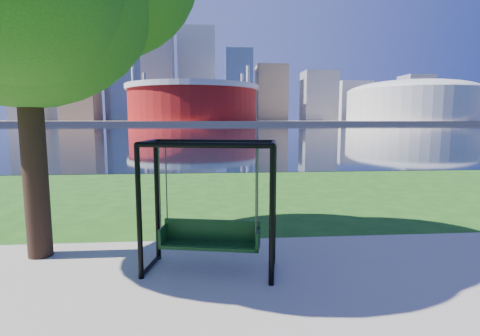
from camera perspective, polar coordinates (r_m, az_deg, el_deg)
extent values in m
plane|color=#1E5114|center=(6.95, -0.25, -14.83)|extent=(900.00, 900.00, 0.00)
cube|color=#9E937F|center=(6.49, 0.11, -16.37)|extent=(120.00, 4.00, 0.03)
cube|color=black|center=(108.45, -4.58, 5.93)|extent=(900.00, 180.00, 0.02)
cube|color=#937F60|center=(312.42, -4.77, 7.01)|extent=(900.00, 228.00, 2.00)
cylinder|color=maroon|center=(241.83, -7.18, 9.73)|extent=(80.00, 80.00, 22.00)
cylinder|color=silver|center=(242.42, -7.21, 11.98)|extent=(83.00, 83.00, 3.00)
cylinder|color=silver|center=(261.92, 0.32, 10.70)|extent=(2.00, 2.00, 32.00)
cylinder|color=silver|center=(264.29, -14.29, 10.44)|extent=(2.00, 2.00, 32.00)
cylinder|color=silver|center=(226.94, -15.88, 10.94)|extent=(2.00, 2.00, 32.00)
cylinder|color=silver|center=(224.17, 1.20, 11.26)|extent=(2.00, 2.00, 32.00)
cylinder|color=beige|center=(277.01, 24.76, 8.61)|extent=(84.00, 84.00, 20.00)
ellipsoid|color=beige|center=(277.46, 24.86, 10.46)|extent=(84.00, 84.00, 15.12)
cube|color=gray|center=(347.13, -29.13, 11.44)|extent=(28.00, 28.00, 62.00)
cube|color=#998466|center=(325.07, -23.38, 14.41)|extent=(26.00, 26.00, 88.00)
cube|color=slate|center=(341.85, -17.10, 14.90)|extent=(30.00, 24.00, 95.00)
cube|color=gray|center=(315.90, -12.33, 13.60)|extent=(24.00, 24.00, 72.00)
cube|color=silver|center=(343.81, -6.57, 13.86)|extent=(32.00, 28.00, 80.00)
cube|color=slate|center=(318.71, -0.22, 12.44)|extent=(22.00, 22.00, 58.00)
cube|color=#998466|center=(336.85, 4.76, 11.29)|extent=(26.00, 26.00, 48.00)
cube|color=gray|center=(335.93, 11.91, 10.65)|extent=(28.00, 24.00, 42.00)
cube|color=silver|center=(372.38, 16.77, 9.70)|extent=(30.00, 26.00, 36.00)
cube|color=gray|center=(375.95, 25.12, 9.60)|extent=(24.00, 24.00, 40.00)
cube|color=#998466|center=(409.46, 28.95, 8.58)|extent=(26.00, 26.00, 32.00)
cylinder|color=black|center=(6.29, -15.13, -6.76)|extent=(0.10, 0.10, 2.24)
cylinder|color=black|center=(5.85, 4.89, -7.59)|extent=(0.10, 0.10, 2.24)
cylinder|color=black|center=(7.09, -12.50, -5.10)|extent=(0.10, 0.10, 2.24)
cylinder|color=black|center=(6.70, 5.13, -5.67)|extent=(0.10, 0.10, 2.24)
cylinder|color=black|center=(5.80, -5.63, 3.48)|extent=(2.11, 0.51, 0.09)
cylinder|color=black|center=(6.66, -4.02, 3.99)|extent=(2.11, 0.51, 0.09)
cylinder|color=black|center=(6.53, -14.04, 3.72)|extent=(0.26, 0.87, 0.09)
cylinder|color=black|center=(6.99, -13.47, -14.22)|extent=(0.24, 0.87, 0.07)
cylinder|color=black|center=(6.11, 5.13, 3.68)|extent=(0.26, 0.87, 0.09)
cylinder|color=black|center=(6.60, 4.91, -15.36)|extent=(0.24, 0.87, 0.07)
cube|color=black|center=(6.57, -4.61, -11.66)|extent=(1.75, 0.77, 0.06)
cube|color=black|center=(6.68, -4.30, -9.40)|extent=(1.68, 0.39, 0.37)
cube|color=black|center=(6.73, -11.60, -10.10)|extent=(0.14, 0.44, 0.33)
cube|color=black|center=(6.42, 2.72, -10.81)|extent=(0.14, 0.44, 0.33)
cylinder|color=#333338|center=(6.36, -12.14, -3.16)|extent=(0.03, 0.03, 1.41)
cylinder|color=#333338|center=(6.04, 2.46, -3.56)|extent=(0.03, 0.03, 1.41)
cylinder|color=#333338|center=(6.69, -11.15, -2.61)|extent=(0.03, 0.03, 1.41)
cylinder|color=#333338|center=(6.39, 2.70, -2.95)|extent=(0.03, 0.03, 1.41)
cylinder|color=black|center=(7.92, -29.01, 3.51)|extent=(0.44, 0.44, 4.44)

